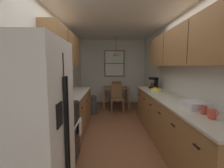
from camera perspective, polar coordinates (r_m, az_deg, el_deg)
name	(u,v)px	position (r m, az deg, el deg)	size (l,w,h in m)	color
ground_plane	(116,126)	(4.01, 1.35, -15.27)	(12.00, 12.00, 0.00)	brown
wall_left	(60,75)	(3.91, -18.81, 3.03)	(0.10, 9.00, 2.55)	silver
wall_right	(171,75)	(4.03, 20.97, 3.04)	(0.10, 9.00, 2.55)	silver
wall_back	(113,72)	(6.38, 0.25, 4.57)	(4.40, 0.10, 2.55)	silver
ceiling_slab	(116,19)	(3.89, 1.46, 22.96)	(4.40, 9.00, 0.08)	white
refrigerator	(32,126)	(1.82, -27.48, -13.70)	(0.70, 0.82, 1.76)	white
stove_range	(55,133)	(2.62, -20.21, -16.69)	(0.66, 0.63, 1.10)	black
microwave_over_range	(44,55)	(2.47, -23.82, 9.62)	(0.39, 0.59, 0.32)	silver
counter_left	(73,111)	(3.76, -14.10, -9.69)	(0.64, 1.86, 0.90)	olive
upper_cabinets_left	(65,49)	(3.63, -17.12, 12.36)	(0.33, 1.94, 0.74)	olive
counter_right	(170,121)	(3.23, 20.65, -12.64)	(0.64, 3.38, 0.90)	olive
upper_cabinets_right	(182,47)	(3.09, 24.51, 12.49)	(0.33, 3.06, 0.68)	olive
dining_table	(116,90)	(5.64, 1.43, -2.35)	(0.91, 0.78, 0.74)	brown
dining_chair_near	(117,97)	(5.07, 1.84, -4.75)	(0.41, 0.41, 0.90)	brown
dining_chair_far	(116,91)	(6.25, 1.67, -2.61)	(0.42, 0.42, 0.90)	brown
pendant_light	(116,54)	(5.59, 1.46, 10.98)	(0.24, 0.24, 0.68)	black
back_window	(114,64)	(6.31, 0.91, 7.58)	(0.81, 0.05, 1.05)	brown
trash_bin	(92,105)	(4.93, -7.45, -7.70)	(0.30, 0.30, 0.57)	#3F3F42
storage_canister	(64,94)	(2.96, -17.44, -3.39)	(0.12, 0.12, 0.19)	#D84C19
dish_towel	(80,127)	(2.67, -11.60, -15.35)	(0.02, 0.16, 0.24)	white
coffee_maker	(154,83)	(4.35, 15.40, 0.54)	(0.22, 0.18, 0.29)	black
mug_by_coffeemaker	(204,110)	(2.25, 30.90, -8.22)	(0.11, 0.07, 0.10)	#BF3F33
mug_spare	(212,114)	(2.10, 33.06, -9.30)	(0.12, 0.08, 0.11)	#BF3F33
fruit_bowl	(156,89)	(3.87, 16.02, -1.95)	(0.25, 0.25, 0.09)	#E5D14C
dish_rack	(195,105)	(2.48, 28.22, -6.79)	(0.28, 0.34, 0.10)	silver
table_serving_bowl	(115,87)	(5.54, 1.21, -0.93)	(0.18, 0.18, 0.06)	#4C7299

